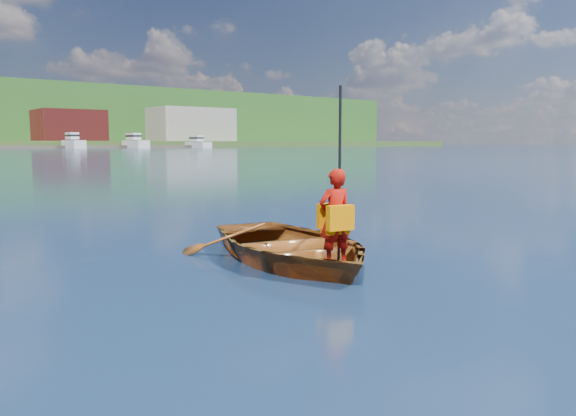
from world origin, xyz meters
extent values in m
plane|color=#102244|center=(0.00, 0.00, 0.00)|extent=(600.00, 600.00, 0.00)
imported|color=maroon|center=(0.26, -0.87, 0.20)|extent=(3.04, 3.81, 0.71)
imported|color=#9D0E07|center=(0.24, -1.79, 0.69)|extent=(0.47, 0.36, 1.18)
cube|color=orange|center=(0.21, -1.90, 0.70)|extent=(0.35, 0.16, 0.30)
cube|color=orange|center=(0.26, -1.67, 0.70)|extent=(0.35, 0.14, 0.30)
cube|color=orange|center=(0.24, -1.79, 0.52)|extent=(0.34, 0.27, 0.05)
cylinder|color=black|center=(0.41, -1.67, 1.19)|extent=(0.04, 0.04, 2.17)
cube|color=maroon|center=(45.00, 165.00, 6.50)|extent=(18.00, 16.00, 9.00)
cube|color=gray|center=(85.00, 165.00, 7.50)|extent=(26.00, 16.00, 11.00)
cube|color=silver|center=(39.65, 143.00, 0.95)|extent=(3.10, 11.07, 2.37)
cube|color=silver|center=(39.65, 144.11, 3.27)|extent=(2.17, 4.98, 1.80)
cube|color=black|center=(39.65, 144.11, 3.37)|extent=(2.23, 5.20, 0.50)
cube|color=silver|center=(56.30, 143.00, 0.94)|extent=(3.35, 11.95, 2.35)
cube|color=silver|center=(56.30, 144.20, 3.25)|extent=(2.34, 5.38, 1.80)
cube|color=black|center=(56.30, 144.20, 3.35)|extent=(2.41, 5.62, 0.50)
cube|color=silver|center=(75.77, 143.00, 0.76)|extent=(3.10, 11.07, 1.89)
cube|color=silver|center=(75.77, 144.11, 2.79)|extent=(2.17, 4.98, 1.80)
cube|color=black|center=(75.77, 144.11, 2.89)|extent=(2.23, 5.20, 0.50)
cylinder|color=#382314|center=(144.79, 214.32, 8.16)|extent=(0.80, 0.80, 2.60)
sphere|color=#195C1A|center=(144.79, 214.32, 11.63)|extent=(4.85, 4.85, 4.85)
cylinder|color=#382314|center=(170.39, 209.76, 7.35)|extent=(0.80, 0.80, 2.80)
sphere|color=#195C1A|center=(170.39, 209.76, 11.08)|extent=(5.22, 5.22, 5.22)
cylinder|color=#382314|center=(126.92, 233.51, 12.26)|extent=(0.80, 0.80, 3.11)
sphere|color=#195C1A|center=(126.92, 233.51, 16.41)|extent=(5.81, 5.81, 5.81)
cylinder|color=#382314|center=(84.80, 196.24, 5.22)|extent=(0.80, 0.80, 3.94)
sphere|color=#195C1A|center=(84.80, 196.24, 10.47)|extent=(7.35, 7.35, 7.35)
cylinder|color=#382314|center=(121.35, 220.35, 9.67)|extent=(0.80, 0.80, 3.19)
sphere|color=#195C1A|center=(121.35, 220.35, 13.93)|extent=(5.96, 5.96, 5.96)
cylinder|color=#382314|center=(93.67, 243.23, 14.27)|extent=(0.80, 0.80, 3.25)
sphere|color=#195C1A|center=(93.67, 243.23, 18.60)|extent=(6.06, 6.06, 6.06)
cylinder|color=#382314|center=(146.04, 204.85, 6.30)|extent=(0.80, 0.80, 2.67)
sphere|color=#195C1A|center=(146.04, 204.85, 9.86)|extent=(4.98, 4.98, 4.98)
cylinder|color=#382314|center=(129.61, 253.24, 16.64)|extent=(0.80, 0.80, 3.97)
sphere|color=#195C1A|center=(129.61, 253.24, 21.93)|extent=(7.42, 7.42, 7.42)
cylinder|color=#382314|center=(141.89, 206.88, 7.17)|extent=(0.80, 0.80, 3.60)
sphere|color=#195C1A|center=(141.89, 206.88, 11.97)|extent=(6.71, 6.71, 6.71)
camera|label=1|loc=(-4.26, -6.78, 1.59)|focal=35.00mm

